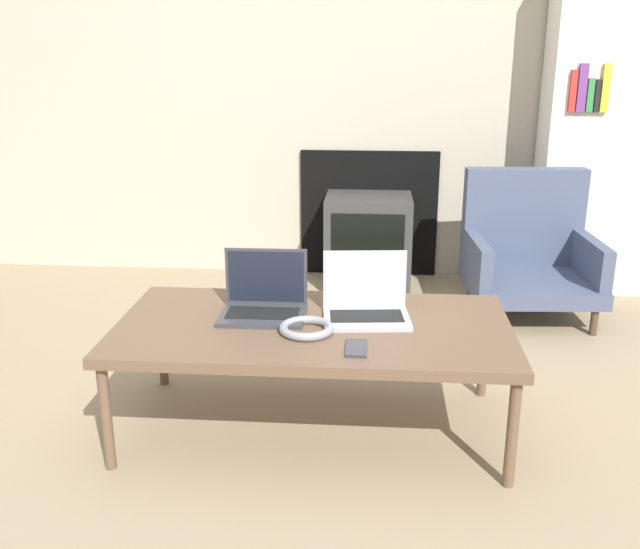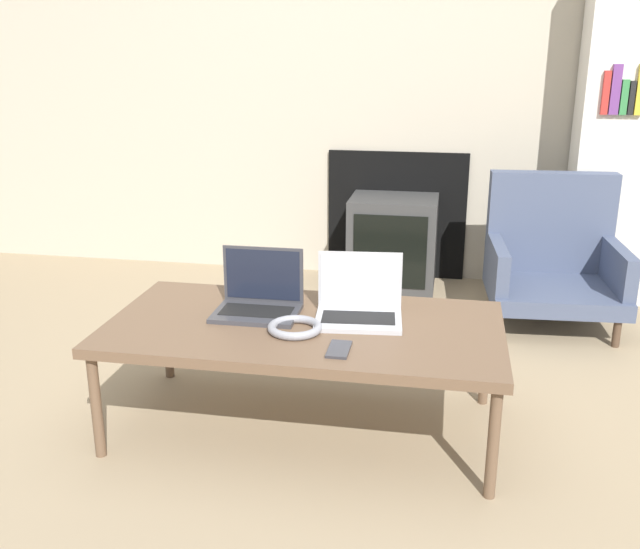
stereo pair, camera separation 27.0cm
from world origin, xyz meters
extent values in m
plane|color=#998466|center=(0.00, 0.00, 0.00)|extent=(14.00, 14.00, 0.00)
cube|color=#B7AD99|center=(0.00, 2.18, 1.30)|extent=(7.00, 0.06, 2.60)
cube|color=black|center=(0.17, 2.14, 0.37)|extent=(0.80, 0.03, 0.74)
cube|color=brown|center=(0.00, 0.28, 0.38)|extent=(1.35, 0.69, 0.04)
cylinder|color=brown|center=(-0.64, -0.03, 0.18)|extent=(0.04, 0.04, 0.37)
cylinder|color=brown|center=(0.64, -0.03, 0.18)|extent=(0.04, 0.04, 0.37)
cylinder|color=brown|center=(-0.64, 0.58, 0.18)|extent=(0.04, 0.04, 0.37)
cylinder|color=brown|center=(0.64, 0.58, 0.18)|extent=(0.04, 0.04, 0.37)
cube|color=#38383D|center=(-0.18, 0.32, 0.41)|extent=(0.30, 0.22, 0.02)
cube|color=black|center=(-0.18, 0.32, 0.42)|extent=(0.25, 0.12, 0.00)
cube|color=#38383D|center=(-0.18, 0.43, 0.52)|extent=(0.30, 0.01, 0.21)
cube|color=black|center=(-0.18, 0.42, 0.52)|extent=(0.27, 0.01, 0.19)
cube|color=#B2B2B7|center=(0.18, 0.32, 0.41)|extent=(0.32, 0.25, 0.02)
cube|color=black|center=(0.18, 0.32, 0.42)|extent=(0.26, 0.14, 0.00)
cube|color=#B2B2B7|center=(0.17, 0.43, 0.52)|extent=(0.30, 0.04, 0.21)
cube|color=white|center=(0.17, 0.42, 0.52)|extent=(0.27, 0.03, 0.19)
torus|color=gray|center=(-0.02, 0.20, 0.42)|extent=(0.18, 0.18, 0.03)
cube|color=#333338|center=(0.15, 0.07, 0.41)|extent=(0.07, 0.13, 0.01)
cube|color=#383838|center=(0.17, 1.93, 0.26)|extent=(0.48, 0.39, 0.51)
cube|color=black|center=(0.17, 1.73, 0.26)|extent=(0.39, 0.01, 0.40)
cube|color=#47516B|center=(0.99, 1.48, 0.17)|extent=(0.66, 0.61, 0.08)
cube|color=#47516B|center=(0.98, 1.72, 0.46)|extent=(0.63, 0.14, 0.51)
cube|color=#47516B|center=(0.71, 1.46, 0.31)|extent=(0.09, 0.52, 0.20)
cube|color=#47516B|center=(1.27, 1.50, 0.31)|extent=(0.09, 0.52, 0.20)
cylinder|color=#4C3828|center=(0.73, 1.24, 0.06)|extent=(0.04, 0.04, 0.13)
cylinder|color=#4C3828|center=(1.25, 1.24, 0.06)|extent=(0.04, 0.04, 0.13)
cylinder|color=#4C3828|center=(0.73, 1.72, 0.06)|extent=(0.04, 0.04, 0.13)
cylinder|color=#4C3828|center=(1.25, 1.72, 0.06)|extent=(0.04, 0.04, 0.13)
cube|color=silver|center=(1.40, 1.98, 0.90)|extent=(0.61, 0.30, 1.80)
cube|color=#B22D28|center=(1.19, 1.81, 1.10)|extent=(0.03, 0.02, 0.21)
cube|color=#6B387F|center=(1.23, 1.81, 1.11)|extent=(0.04, 0.02, 0.24)
cube|color=#337F42|center=(1.28, 1.81, 1.08)|extent=(0.03, 0.02, 0.17)
cube|color=black|center=(1.31, 1.81, 1.07)|extent=(0.02, 0.02, 0.16)
camera|label=1|loc=(0.20, -1.99, 1.31)|focal=40.00mm
camera|label=2|loc=(0.47, -1.96, 1.31)|focal=40.00mm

